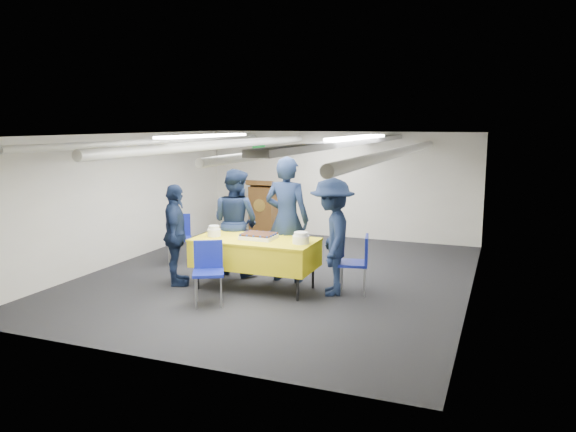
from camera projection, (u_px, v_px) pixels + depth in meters
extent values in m
plane|color=black|center=(278.00, 276.00, 9.19)|extent=(7.00, 7.00, 0.00)
cube|color=beige|center=(339.00, 185.00, 12.21)|extent=(6.00, 0.02, 2.30)
cube|color=beige|center=(124.00, 198.00, 10.08)|extent=(0.02, 7.00, 2.30)
cube|color=beige|center=(473.00, 219.00, 7.93)|extent=(0.02, 7.00, 2.30)
cube|color=silver|center=(278.00, 135.00, 8.81)|extent=(6.00, 7.00, 0.02)
cylinder|color=silver|center=(169.00, 141.00, 9.55)|extent=(0.10, 6.90, 0.10)
cylinder|color=silver|center=(227.00, 144.00, 9.16)|extent=(0.14, 6.90, 0.14)
cylinder|color=silver|center=(314.00, 148.00, 8.63)|extent=(0.10, 6.90, 0.10)
cylinder|color=silver|center=(398.00, 152.00, 8.17)|extent=(0.14, 6.90, 0.14)
cube|color=gray|center=(352.00, 142.00, 8.40)|extent=(0.28, 6.90, 0.08)
cube|color=white|center=(205.00, 136.00, 9.29)|extent=(0.25, 2.60, 0.04)
cube|color=white|center=(358.00, 137.00, 8.35)|extent=(0.25, 2.60, 0.04)
cube|color=#0C591E|center=(259.00, 147.00, 12.74)|extent=(0.30, 0.04, 0.12)
cylinder|color=black|center=(198.00, 277.00, 8.47)|extent=(0.04, 0.04, 0.36)
cylinder|color=black|center=(298.00, 289.00, 7.89)|extent=(0.04, 0.04, 0.36)
cylinder|color=black|center=(219.00, 267.00, 9.09)|extent=(0.04, 0.04, 0.36)
cylinder|color=black|center=(313.00, 277.00, 8.51)|extent=(0.04, 0.04, 0.36)
cube|color=yellow|center=(255.00, 253.00, 8.43)|extent=(1.83, 0.89, 0.39)
cube|color=yellow|center=(255.00, 240.00, 8.40)|extent=(1.85, 0.91, 0.03)
cube|color=white|center=(259.00, 237.00, 8.39)|extent=(0.49, 0.39, 0.06)
cube|color=black|center=(259.00, 234.00, 8.39)|extent=(0.47, 0.37, 0.03)
sphere|color=navy|center=(240.00, 235.00, 8.30)|extent=(0.04, 0.04, 0.04)
sphere|color=navy|center=(251.00, 231.00, 8.63)|extent=(0.04, 0.04, 0.04)
sphere|color=navy|center=(247.00, 236.00, 8.26)|extent=(0.04, 0.04, 0.04)
sphere|color=navy|center=(257.00, 231.00, 8.59)|extent=(0.04, 0.04, 0.04)
sphere|color=navy|center=(254.00, 236.00, 8.22)|extent=(0.04, 0.04, 0.04)
sphere|color=navy|center=(263.00, 232.00, 8.55)|extent=(0.04, 0.04, 0.04)
sphere|color=navy|center=(260.00, 237.00, 8.19)|extent=(0.04, 0.04, 0.04)
sphere|color=navy|center=(270.00, 232.00, 8.51)|extent=(0.04, 0.04, 0.04)
sphere|color=navy|center=(267.00, 237.00, 8.15)|extent=(0.04, 0.04, 0.04)
sphere|color=navy|center=(276.00, 233.00, 8.47)|extent=(0.04, 0.04, 0.04)
sphere|color=navy|center=(242.00, 234.00, 8.39)|extent=(0.04, 0.04, 0.04)
sphere|color=navy|center=(271.00, 236.00, 8.22)|extent=(0.04, 0.04, 0.04)
sphere|color=navy|center=(244.00, 233.00, 8.47)|extent=(0.04, 0.04, 0.04)
sphere|color=navy|center=(273.00, 235.00, 8.30)|extent=(0.04, 0.04, 0.04)
sphere|color=navy|center=(247.00, 232.00, 8.55)|extent=(0.04, 0.04, 0.04)
sphere|color=navy|center=(275.00, 234.00, 8.38)|extent=(0.04, 0.04, 0.04)
cylinder|color=white|center=(214.00, 233.00, 8.58)|extent=(0.20, 0.20, 0.11)
cylinder|color=white|center=(214.00, 227.00, 8.57)|extent=(0.16, 0.16, 0.05)
cylinder|color=white|center=(301.00, 239.00, 8.07)|extent=(0.24, 0.24, 0.12)
cylinder|color=white|center=(301.00, 234.00, 8.06)|extent=(0.20, 0.20, 0.05)
cube|color=brown|center=(264.00, 211.00, 12.48)|extent=(0.55, 0.45, 1.10)
cube|color=brown|center=(263.00, 184.00, 12.35)|extent=(0.62, 0.53, 0.21)
cylinder|color=gold|center=(259.00, 206.00, 12.24)|extent=(0.28, 0.02, 0.28)
cylinder|color=gray|center=(196.00, 294.00, 7.55)|extent=(0.02, 0.02, 0.43)
cylinder|color=gray|center=(221.00, 293.00, 7.59)|extent=(0.02, 0.02, 0.43)
cylinder|color=gray|center=(197.00, 286.00, 7.89)|extent=(0.02, 0.02, 0.43)
cylinder|color=gray|center=(221.00, 286.00, 7.92)|extent=(0.02, 0.02, 0.43)
cube|color=navy|center=(208.00, 273.00, 7.70)|extent=(0.57, 0.57, 0.04)
cube|color=navy|center=(208.00, 254.00, 7.85)|extent=(0.37, 0.22, 0.40)
cylinder|color=gray|center=(342.00, 275.00, 8.45)|extent=(0.02, 0.02, 0.43)
cylinder|color=gray|center=(340.00, 282.00, 8.12)|extent=(0.02, 0.02, 0.43)
cylinder|color=gray|center=(365.00, 276.00, 8.40)|extent=(0.02, 0.02, 0.43)
cylinder|color=gray|center=(364.00, 283.00, 8.07)|extent=(0.02, 0.02, 0.43)
cube|color=navy|center=(353.00, 263.00, 8.22)|extent=(0.50, 0.50, 0.04)
cube|color=navy|center=(367.00, 249.00, 8.15)|extent=(0.12, 0.40, 0.40)
cylinder|color=gray|center=(169.00, 254.00, 9.80)|extent=(0.02, 0.02, 0.43)
cylinder|color=gray|center=(189.00, 254.00, 9.84)|extent=(0.02, 0.02, 0.43)
cylinder|color=gray|center=(170.00, 250.00, 10.13)|extent=(0.02, 0.02, 0.43)
cylinder|color=gray|center=(189.00, 249.00, 10.17)|extent=(0.02, 0.02, 0.43)
cube|color=navy|center=(179.00, 239.00, 9.95)|extent=(0.57, 0.57, 0.04)
cube|color=navy|center=(179.00, 225.00, 10.10)|extent=(0.37, 0.23, 0.40)
imported|color=black|center=(287.00, 219.00, 8.79)|extent=(0.72, 0.48, 1.98)
imported|color=black|center=(236.00, 222.00, 9.23)|extent=(0.98, 0.85, 1.75)
imported|color=black|center=(175.00, 235.00, 8.61)|extent=(0.78, 0.99, 1.57)
imported|color=black|center=(332.00, 237.00, 8.13)|extent=(0.95, 1.25, 1.71)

